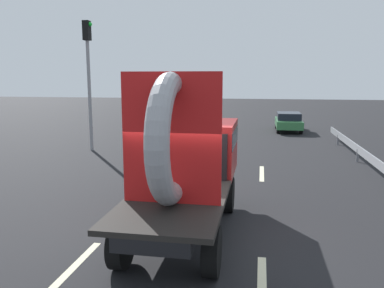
# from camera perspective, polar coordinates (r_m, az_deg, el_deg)

# --- Properties ---
(ground_plane) EXTENTS (120.00, 120.00, 0.00)m
(ground_plane) POSITION_cam_1_polar(r_m,az_deg,el_deg) (8.81, 0.44, -13.80)
(ground_plane) COLOR black
(flatbed_truck) EXTENTS (2.02, 5.59, 3.63)m
(flatbed_truck) POSITION_cam_1_polar(r_m,az_deg,el_deg) (9.18, -0.40, -1.92)
(flatbed_truck) COLOR black
(flatbed_truck) RESTS_ON ground_plane
(distant_sedan) EXTENTS (1.65, 3.84, 1.25)m
(distant_sedan) POSITION_cam_1_polar(r_m,az_deg,el_deg) (26.76, 14.00, 3.28)
(distant_sedan) COLOR black
(distant_sedan) RESTS_ON ground_plane
(traffic_light) EXTENTS (0.42, 0.36, 6.17)m
(traffic_light) POSITION_cam_1_polar(r_m,az_deg,el_deg) (19.47, -14.97, 10.76)
(traffic_light) COLOR gray
(traffic_light) RESTS_ON ground_plane
(guardrail) EXTENTS (0.10, 17.39, 0.71)m
(guardrail) POSITION_cam_1_polar(r_m,az_deg,el_deg) (15.73, 24.97, -2.16)
(guardrail) COLOR gray
(guardrail) RESTS_ON ground_plane
(lane_dash_left_near) EXTENTS (0.16, 2.36, 0.01)m
(lane_dash_left_near) POSITION_cam_1_polar(r_m,az_deg,el_deg) (7.89, -17.29, -17.16)
(lane_dash_left_near) COLOR beige
(lane_dash_left_near) RESTS_ON ground_plane
(lane_dash_left_far) EXTENTS (0.16, 2.48, 0.01)m
(lane_dash_left_far) POSITION_cam_1_polar(r_m,az_deg,el_deg) (14.79, -3.44, -4.07)
(lane_dash_left_far) COLOR beige
(lane_dash_left_far) RESTS_ON ground_plane
(lane_dash_right_near) EXTENTS (0.16, 2.22, 0.01)m
(lane_dash_right_near) POSITION_cam_1_polar(r_m,az_deg,el_deg) (7.13, 10.24, -19.91)
(lane_dash_right_near) COLOR beige
(lane_dash_right_near) RESTS_ON ground_plane
(lane_dash_right_far) EXTENTS (0.16, 2.38, 0.01)m
(lane_dash_right_far) POSITION_cam_1_polar(r_m,az_deg,el_deg) (14.73, 10.22, -4.26)
(lane_dash_right_far) COLOR beige
(lane_dash_right_far) RESTS_ON ground_plane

